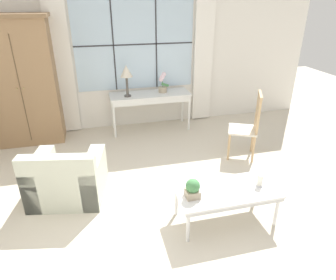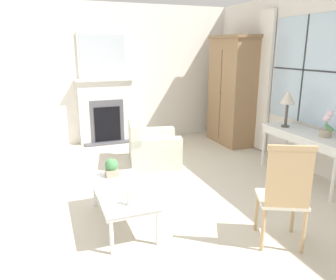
# 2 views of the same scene
# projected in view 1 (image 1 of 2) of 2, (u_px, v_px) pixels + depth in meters

# --- Properties ---
(ground_plane) EXTENTS (14.00, 14.00, 0.00)m
(ground_plane) POSITION_uv_depth(u_px,v_px,m) (178.00, 215.00, 3.65)
(ground_plane) COLOR beige
(wall_back_windowed) EXTENTS (7.20, 0.14, 2.80)m
(wall_back_windowed) POSITION_uv_depth(u_px,v_px,m) (135.00, 55.00, 5.67)
(wall_back_windowed) COLOR silver
(wall_back_windowed) RESTS_ON ground_plane
(armoire) EXTENTS (1.16, 0.59, 2.17)m
(armoire) POSITION_uv_depth(u_px,v_px,m) (23.00, 82.00, 5.07)
(armoire) COLOR #93704C
(armoire) RESTS_ON ground_plane
(console_table) EXTENTS (1.53, 0.53, 0.73)m
(console_table) POSITION_uv_depth(u_px,v_px,m) (150.00, 98.00, 5.74)
(console_table) COLOR white
(console_table) RESTS_ON ground_plane
(table_lamp) EXTENTS (0.22, 0.22, 0.58)m
(table_lamp) POSITION_uv_depth(u_px,v_px,m) (126.00, 73.00, 5.35)
(table_lamp) COLOR #4C4742
(table_lamp) RESTS_ON console_table
(potted_orchid) EXTENTS (0.21, 0.16, 0.39)m
(potted_orchid) POSITION_uv_depth(u_px,v_px,m) (163.00, 84.00, 5.73)
(potted_orchid) COLOR tan
(potted_orchid) RESTS_ON console_table
(armchair_upholstered) EXTENTS (1.04, 0.98, 0.76)m
(armchair_upholstered) POSITION_uv_depth(u_px,v_px,m) (68.00, 179.00, 3.89)
(armchair_upholstered) COLOR beige
(armchair_upholstered) RESTS_ON ground_plane
(side_chair_wooden) EXTENTS (0.59, 0.59, 1.08)m
(side_chair_wooden) POSITION_uv_depth(u_px,v_px,m) (250.00, 123.00, 4.73)
(side_chair_wooden) COLOR beige
(side_chair_wooden) RESTS_ON ground_plane
(coffee_table) EXTENTS (1.16, 0.56, 0.42)m
(coffee_table) POSITION_uv_depth(u_px,v_px,m) (226.00, 193.00, 3.42)
(coffee_table) COLOR silver
(coffee_table) RESTS_ON ground_plane
(potted_plant_small) EXTENTS (0.16, 0.16, 0.22)m
(potted_plant_small) POSITION_uv_depth(u_px,v_px,m) (193.00, 188.00, 3.24)
(potted_plant_small) COLOR tan
(potted_plant_small) RESTS_ON coffee_table
(pillar_candle) EXTENTS (0.09, 0.09, 0.16)m
(pillar_candle) POSITION_uv_depth(u_px,v_px,m) (260.00, 181.00, 3.45)
(pillar_candle) COLOR silver
(pillar_candle) RESTS_ON coffee_table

